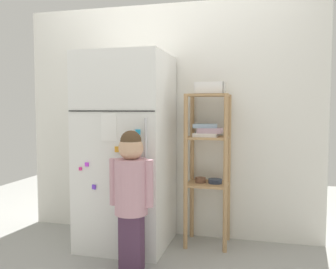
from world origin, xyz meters
name	(u,v)px	position (x,y,z in m)	size (l,w,h in m)	color
ground_plane	(157,248)	(0.00, 0.00, 0.00)	(6.00, 6.00, 0.00)	#999993
kitchen_wall_back	(168,121)	(0.00, 0.38, 1.07)	(2.79, 0.03, 2.14)	silver
refrigerator	(127,151)	(-0.28, 0.02, 0.82)	(0.72, 0.70, 1.64)	white
child_standing	(131,186)	(-0.06, -0.46, 0.62)	(0.33, 0.24, 1.03)	#4F324C
pantry_shelf_unit	(208,151)	(0.40, 0.19, 0.81)	(0.37, 0.33, 1.30)	tan
fruit_bin	(210,90)	(0.41, 0.21, 1.34)	(0.24, 0.18, 0.10)	white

